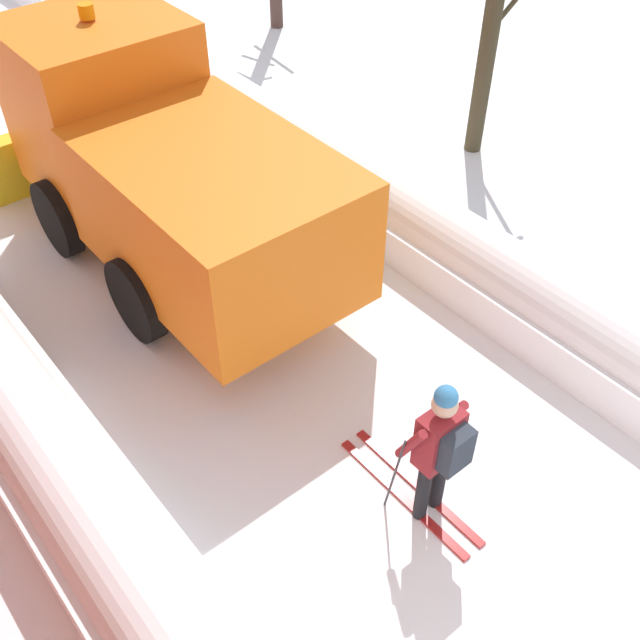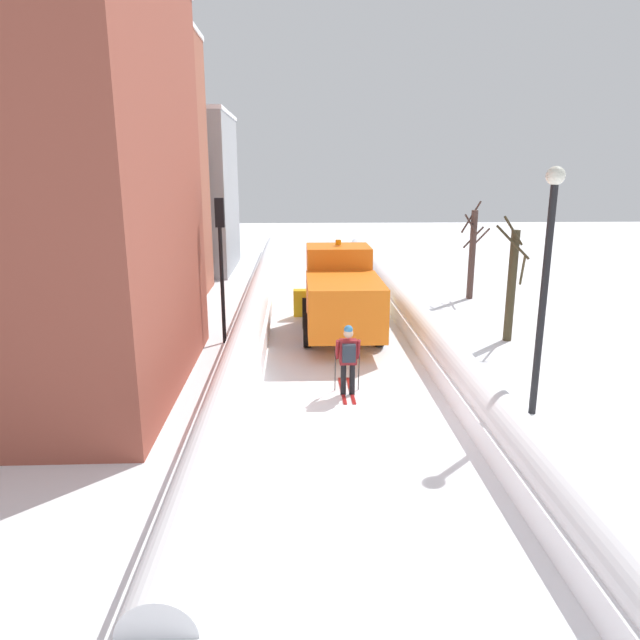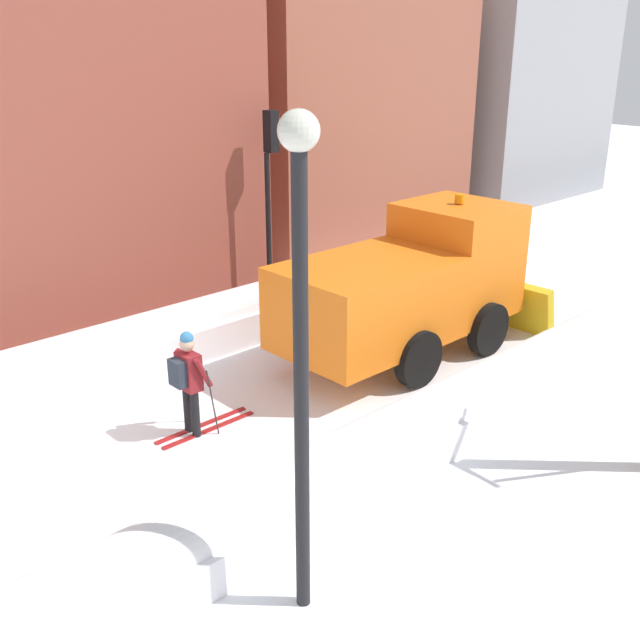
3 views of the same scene
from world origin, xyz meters
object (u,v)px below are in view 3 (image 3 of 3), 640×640
(skier, at_px, (189,379))
(plow_truck, at_px, (413,284))
(traffic_light_pole, at_px, (271,175))
(street_lamp, at_px, (301,322))

(skier, bearing_deg, plow_truck, 87.59)
(skier, bearing_deg, traffic_light_pole, 127.25)
(skier, xyz_separation_m, traffic_light_pole, (-3.62, 4.76, 2.24))
(plow_truck, height_order, street_lamp, street_lamp)
(skier, height_order, traffic_light_pole, traffic_light_pole)
(plow_truck, height_order, traffic_light_pole, traffic_light_pole)
(skier, relative_size, traffic_light_pole, 0.39)
(traffic_light_pole, xyz_separation_m, street_lamp, (7.80, -6.06, 0.25))
(traffic_light_pole, relative_size, street_lamp, 0.84)
(skier, relative_size, street_lamp, 0.33)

